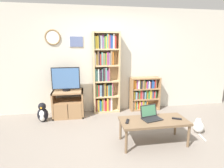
{
  "coord_description": "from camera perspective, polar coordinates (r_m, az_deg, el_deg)",
  "views": [
    {
      "loc": [
        -0.7,
        -2.65,
        1.66
      ],
      "look_at": [
        -0.11,
        0.96,
        0.87
      ],
      "focal_mm": 28.0,
      "sensor_mm": 36.0,
      "label": 1
    }
  ],
  "objects": [
    {
      "name": "bookshelf_tall",
      "position": [
        4.35,
        -2.28,
        3.54
      ],
      "size": [
        0.65,
        0.25,
        2.0
      ],
      "color": "tan",
      "rests_on": "ground_plane"
    },
    {
      "name": "coffee_table",
      "position": [
        3.14,
        13.46,
        -12.07
      ],
      "size": [
        1.15,
        0.51,
        0.43
      ],
      "color": "brown",
      "rests_on": "ground_plane"
    },
    {
      "name": "penguin_figurine",
      "position": [
        4.24,
        -21.73,
        -8.82
      ],
      "size": [
        0.23,
        0.21,
        0.44
      ],
      "color": "black",
      "rests_on": "ground_plane"
    },
    {
      "name": "remote_near_laptop",
      "position": [
        2.97,
        5.05,
        -12.03
      ],
      "size": [
        0.1,
        0.16,
        0.02
      ],
      "rotation": [
        0.0,
        0.0,
        2.76
      ],
      "color": "black",
      "rests_on": "coffee_table"
    },
    {
      "name": "ground_plane",
      "position": [
        3.2,
        5.02,
        -19.04
      ],
      "size": [
        18.0,
        18.0,
        0.0
      ],
      "primitive_type": "plane",
      "color": "gray"
    },
    {
      "name": "television",
      "position": [
        4.22,
        -14.82,
        1.56
      ],
      "size": [
        0.64,
        0.18,
        0.55
      ],
      "color": "black",
      "rests_on": "tv_stand"
    },
    {
      "name": "tv_stand",
      "position": [
        4.33,
        -14.05,
        -6.19
      ],
      "size": [
        0.71,
        0.51,
        0.63
      ],
      "color": "#9E754C",
      "rests_on": "ground_plane"
    },
    {
      "name": "remote_far_from_laptop",
      "position": [
        3.26,
        20.39,
        -10.55
      ],
      "size": [
        0.16,
        0.11,
        0.02
      ],
      "rotation": [
        0.0,
        0.0,
        4.23
      ],
      "color": "black",
      "rests_on": "coffee_table"
    },
    {
      "name": "laptop",
      "position": [
        3.13,
        12.48,
        -10.02
      ],
      "size": [
        0.37,
        0.32,
        0.23
      ],
      "rotation": [
        0.0,
        0.0,
        0.24
      ],
      "color": "#232326",
      "rests_on": "coffee_table"
    },
    {
      "name": "wall_back",
      "position": [
        4.49,
        -0.41,
        7.7
      ],
      "size": [
        6.71,
        0.09,
        2.6
      ],
      "color": "beige",
      "rests_on": "ground_plane"
    },
    {
      "name": "cat",
      "position": [
        3.92,
        26.36,
        -12.24
      ],
      "size": [
        0.29,
        0.49,
        0.28
      ],
      "rotation": [
        0.0,
        0.0,
        -0.54
      ],
      "color": "white",
      "rests_on": "ground_plane"
    },
    {
      "name": "bookshelf_short",
      "position": [
        4.69,
        10.23,
        -2.97
      ],
      "size": [
        0.78,
        0.26,
        0.87
      ],
      "color": "#9E754C",
      "rests_on": "ground_plane"
    }
  ]
}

